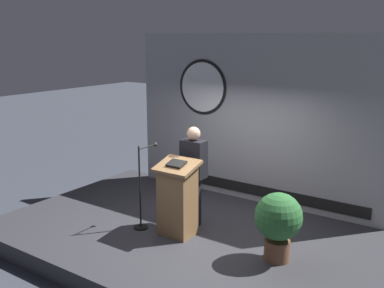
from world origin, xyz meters
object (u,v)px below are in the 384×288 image
at_px(microphone_stand, 143,199).
at_px(potted_plant, 278,220).
at_px(podium, 177,199).
at_px(speaker_person, 194,176).

bearing_deg(microphone_stand, potted_plant, 5.17).
bearing_deg(microphone_stand, podium, 8.17).
bearing_deg(potted_plant, microphone_stand, -174.83).
height_order(podium, potted_plant, podium).
bearing_deg(speaker_person, potted_plant, -12.37).
height_order(speaker_person, microphone_stand, speaker_person).
xyz_separation_m(microphone_stand, potted_plant, (2.28, 0.21, 0.11)).
bearing_deg(podium, speaker_person, 92.84).
height_order(podium, speaker_person, speaker_person).
relative_size(podium, potted_plant, 1.24).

